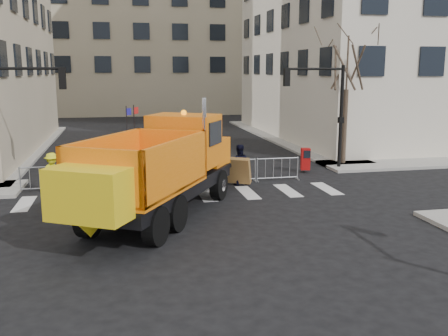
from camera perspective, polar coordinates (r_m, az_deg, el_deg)
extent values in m
plane|color=black|center=(15.64, -1.15, -8.01)|extent=(120.00, 120.00, 0.00)
cube|color=gray|center=(23.73, -4.97, -1.24)|extent=(64.00, 5.00, 0.15)
cube|color=tan|center=(66.94, -9.86, 16.80)|extent=(30.00, 18.00, 24.00)
cylinder|color=black|center=(26.63, 13.22, 5.57)|extent=(0.18, 0.18, 5.40)
cube|color=black|center=(17.80, -7.12, -2.24)|extent=(6.15, 8.08, 0.49)
cylinder|color=black|center=(20.89, -6.59, -1.48)|extent=(0.94, 1.23, 1.21)
cylinder|color=black|center=(20.05, -0.61, -1.94)|extent=(0.94, 1.23, 1.21)
cylinder|color=black|center=(17.23, -12.60, -4.38)|extent=(0.94, 1.23, 1.21)
cylinder|color=black|center=(16.20, -5.57, -5.15)|extent=(0.94, 1.23, 1.21)
cylinder|color=black|center=(16.08, -15.21, -5.62)|extent=(0.94, 1.23, 1.21)
cylinder|color=black|center=(14.96, -7.79, -6.57)|extent=(0.94, 1.23, 1.21)
cube|color=orange|center=(20.81, -3.02, 1.91)|extent=(2.87, 2.67, 1.10)
cube|color=orange|center=(19.41, -4.58, 3.19)|extent=(3.06, 2.78, 1.97)
cylinder|color=silver|center=(18.18, -2.26, 3.90)|extent=(0.15, 0.15, 2.63)
cube|color=orange|center=(16.23, -9.54, 0.55)|extent=(4.80, 5.54, 1.81)
cube|color=yellow|center=(13.82, -15.24, -2.93)|extent=(2.44, 2.05, 1.42)
cube|color=brown|center=(22.72, -1.28, -0.11)|extent=(3.35, 2.31, 1.23)
imported|color=black|center=(22.29, -1.09, 0.43)|extent=(0.86, 0.72, 2.00)
imported|color=black|center=(22.54, 1.72, 0.36)|extent=(1.00, 0.83, 1.86)
imported|color=black|center=(22.31, -0.92, 0.36)|extent=(1.21, 1.03, 1.94)
imported|color=yellow|center=(21.91, -19.03, -0.46)|extent=(1.20, 1.12, 1.63)
cube|color=#9F0C0C|center=(25.70, 9.29, 1.03)|extent=(0.52, 0.49, 1.10)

